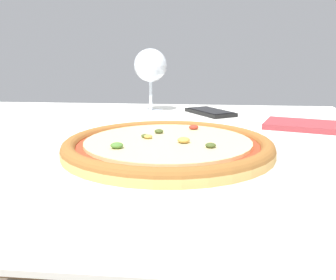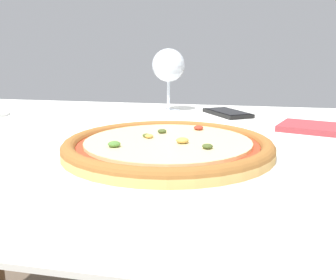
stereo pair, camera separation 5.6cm
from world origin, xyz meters
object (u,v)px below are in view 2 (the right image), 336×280
Objects in this scene: dining_table at (86,175)px; cell_phone at (227,113)px; wine_glass_far_left at (168,66)px; pizza_plate at (168,148)px.

cell_phone is at bearing 46.00° from dining_table.
cell_phone is (0.16, -0.03, -0.12)m from wine_glass_far_left.
wine_glass_far_left is at bearing 70.15° from dining_table.
pizza_plate is at bearing -36.74° from dining_table.
wine_glass_far_left is at bearing 170.95° from cell_phone.
wine_glass_far_left is (-0.09, 0.46, 0.11)m from pizza_plate.
pizza_plate is 2.17× the size of wine_glass_far_left.
pizza_plate is at bearing -98.79° from cell_phone.
pizza_plate is (0.21, -0.15, 0.11)m from dining_table.
cell_phone is (0.27, 0.28, 0.09)m from dining_table.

